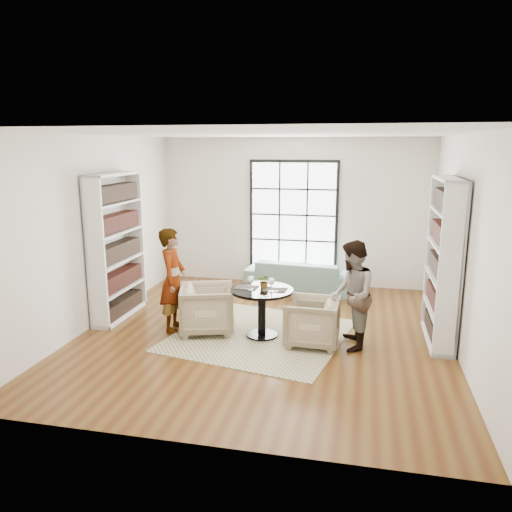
% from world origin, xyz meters
% --- Properties ---
extents(ground, '(6.00, 6.00, 0.00)m').
position_xyz_m(ground, '(0.00, 0.00, 0.00)').
color(ground, brown).
extents(room_shell, '(6.00, 6.01, 6.00)m').
position_xyz_m(room_shell, '(0.00, 0.54, 1.26)').
color(room_shell, silver).
rests_on(room_shell, ground).
extents(rug, '(2.89, 2.89, 0.01)m').
position_xyz_m(rug, '(-0.06, -0.08, 0.01)').
color(rug, '#C0B290').
rests_on(rug, ground).
extents(pedestal_table, '(0.94, 0.94, 0.75)m').
position_xyz_m(pedestal_table, '(-0.02, -0.11, 0.54)').
color(pedestal_table, black).
rests_on(pedestal_table, ground).
extents(sofa, '(2.19, 1.03, 0.62)m').
position_xyz_m(sofa, '(0.23, 2.45, 0.31)').
color(sofa, gray).
rests_on(sofa, ground).
extents(armchair_left, '(1.01, 1.00, 0.74)m').
position_xyz_m(armchair_left, '(-0.88, -0.10, 0.37)').
color(armchair_left, tan).
rests_on(armchair_left, ground).
extents(armchair_right, '(0.78, 0.76, 0.69)m').
position_xyz_m(armchair_right, '(0.75, -0.26, 0.34)').
color(armchair_right, tan).
rests_on(armchair_right, ground).
extents(person_left, '(0.44, 0.62, 1.61)m').
position_xyz_m(person_left, '(-1.43, -0.10, 0.80)').
color(person_left, gray).
rests_on(person_left, ground).
extents(person_right, '(0.66, 0.81, 1.55)m').
position_xyz_m(person_right, '(1.30, -0.26, 0.78)').
color(person_right, gray).
rests_on(person_right, ground).
extents(placemat_left, '(0.35, 0.28, 0.01)m').
position_xyz_m(placemat_left, '(-0.27, -0.09, 0.75)').
color(placemat_left, black).
rests_on(placemat_left, pedestal_table).
extents(placemat_right, '(0.35, 0.28, 0.01)m').
position_xyz_m(placemat_right, '(0.17, -0.11, 0.75)').
color(placemat_right, black).
rests_on(placemat_right, pedestal_table).
extents(cutlery_left, '(0.15, 0.23, 0.01)m').
position_xyz_m(cutlery_left, '(-0.27, -0.09, 0.76)').
color(cutlery_left, silver).
rests_on(cutlery_left, placemat_left).
extents(cutlery_right, '(0.15, 0.23, 0.01)m').
position_xyz_m(cutlery_right, '(0.17, -0.11, 0.76)').
color(cutlery_right, silver).
rests_on(cutlery_right, placemat_right).
extents(wine_glass_left, '(0.10, 0.10, 0.22)m').
position_xyz_m(wine_glass_left, '(-0.17, -0.20, 0.90)').
color(wine_glass_left, silver).
rests_on(wine_glass_left, pedestal_table).
extents(wine_glass_right, '(0.10, 0.10, 0.21)m').
position_xyz_m(wine_glass_right, '(0.14, -0.23, 0.90)').
color(wine_glass_right, silver).
rests_on(wine_glass_right, pedestal_table).
extents(flower_centerpiece, '(0.22, 0.20, 0.22)m').
position_xyz_m(flower_centerpiece, '(0.01, -0.07, 0.86)').
color(flower_centerpiece, gray).
rests_on(flower_centerpiece, pedestal_table).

